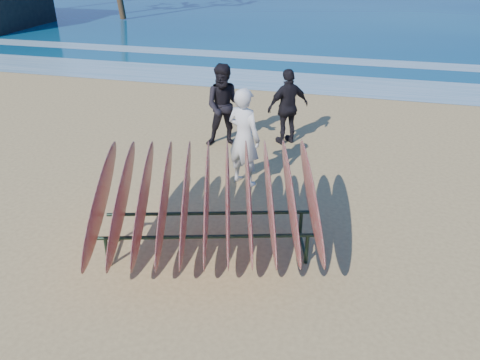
{
  "coord_description": "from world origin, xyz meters",
  "views": [
    {
      "loc": [
        1.6,
        -5.6,
        4.39
      ],
      "look_at": [
        0.0,
        0.8,
        0.95
      ],
      "focal_mm": 35.0,
      "sensor_mm": 36.0,
      "label": 1
    }
  ],
  "objects_px": {
    "surfboard_rack": "(207,199)",
    "person_dark_b": "(288,107)",
    "person_white": "(244,138)",
    "person_dark_a": "(225,106)"
  },
  "relations": [
    {
      "from": "person_white",
      "to": "person_dark_b",
      "type": "relative_size",
      "value": 1.1
    },
    {
      "from": "person_dark_a",
      "to": "surfboard_rack",
      "type": "bearing_deg",
      "value": -90.87
    },
    {
      "from": "surfboard_rack",
      "to": "person_dark_b",
      "type": "bearing_deg",
      "value": 68.4
    },
    {
      "from": "person_white",
      "to": "person_dark_b",
      "type": "distance_m",
      "value": 2.32
    },
    {
      "from": "surfboard_rack",
      "to": "person_white",
      "type": "bearing_deg",
      "value": 74.68
    },
    {
      "from": "person_white",
      "to": "person_dark_b",
      "type": "bearing_deg",
      "value": -78.51
    },
    {
      "from": "surfboard_rack",
      "to": "person_white",
      "type": "xyz_separation_m",
      "value": [
        -0.01,
        2.38,
        0.02
      ]
    },
    {
      "from": "person_white",
      "to": "person_dark_a",
      "type": "height_order",
      "value": "person_white"
    },
    {
      "from": "surfboard_rack",
      "to": "person_dark_b",
      "type": "distance_m",
      "value": 4.67
    },
    {
      "from": "surfboard_rack",
      "to": "person_dark_a",
      "type": "relative_size",
      "value": 1.96
    }
  ]
}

